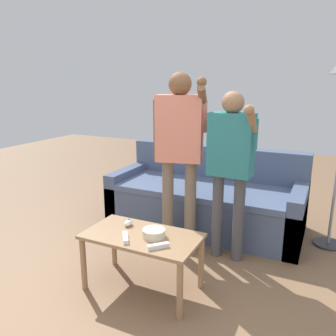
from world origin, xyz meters
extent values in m
plane|color=brown|center=(0.00, 0.00, 0.00)|extent=(12.00, 12.00, 0.00)
cube|color=#475675|center=(-0.07, 1.34, 0.21)|extent=(2.05, 0.89, 0.42)
cube|color=#4D5D7E|center=(-0.07, 1.27, 0.45)|extent=(1.77, 0.77, 0.06)
cube|color=#475675|center=(-0.07, 1.70, 0.63)|extent=(2.05, 0.18, 0.42)
cube|color=#475675|center=(-1.02, 1.34, 0.28)|extent=(0.14, 0.89, 0.56)
cube|color=#475675|center=(0.89, 1.34, 0.28)|extent=(0.14, 0.89, 0.56)
cube|color=#997551|center=(-0.10, 0.01, 0.44)|extent=(0.87, 0.47, 0.03)
cylinder|color=#997551|center=(-0.50, -0.19, 0.21)|extent=(0.04, 0.04, 0.42)
cylinder|color=#997551|center=(0.30, -0.19, 0.21)|extent=(0.04, 0.04, 0.42)
cylinder|color=#997551|center=(-0.50, 0.22, 0.21)|extent=(0.04, 0.04, 0.42)
cylinder|color=#997551|center=(0.30, 0.22, 0.21)|extent=(0.04, 0.04, 0.42)
cylinder|color=beige|center=(0.00, 0.02, 0.48)|extent=(0.17, 0.17, 0.06)
ellipsoid|color=white|center=(-0.27, 0.11, 0.47)|extent=(0.06, 0.09, 0.05)
cylinder|color=#4C4C51|center=(-0.27, 0.12, 0.50)|extent=(0.02, 0.02, 0.01)
cylinder|color=#2D2D33|center=(1.19, 1.43, 0.01)|extent=(0.28, 0.28, 0.02)
cylinder|color=#47474C|center=(0.25, 0.77, 0.39)|extent=(0.10, 0.10, 0.78)
cylinder|color=#47474C|center=(0.44, 0.76, 0.39)|extent=(0.10, 0.10, 0.78)
cube|color=#28757A|center=(0.35, 0.76, 1.04)|extent=(0.38, 0.21, 0.53)
sphere|color=#936B4C|center=(0.35, 0.76, 1.39)|extent=(0.18, 0.18, 0.18)
cylinder|color=#936B4C|center=(0.16, 0.77, 1.02)|extent=(0.07, 0.07, 0.50)
cylinder|color=#28757A|center=(0.53, 0.75, 1.15)|extent=(0.07, 0.07, 0.25)
cylinder|color=#936B4C|center=(0.53, 0.66, 1.28)|extent=(0.07, 0.21, 0.23)
sphere|color=#936B4C|center=(0.52, 0.56, 1.35)|extent=(0.07, 0.07, 0.07)
cylinder|color=#756656|center=(-0.23, 0.73, 0.43)|extent=(0.11, 0.11, 0.86)
cylinder|color=#756656|center=(-0.02, 0.78, 0.43)|extent=(0.11, 0.11, 0.86)
cube|color=#DB7F6B|center=(-0.12, 0.76, 1.15)|extent=(0.45, 0.31, 0.59)
sphere|color=brown|center=(-0.12, 0.76, 1.54)|extent=(0.20, 0.20, 0.20)
cylinder|color=brown|center=(-0.32, 0.71, 1.13)|extent=(0.08, 0.08, 0.56)
cylinder|color=#DB7F6B|center=(0.07, 0.81, 1.27)|extent=(0.08, 0.08, 0.28)
cylinder|color=brown|center=(0.09, 0.73, 1.44)|extent=(0.13, 0.28, 0.21)
sphere|color=brown|center=(0.11, 0.66, 1.56)|extent=(0.08, 0.08, 0.08)
cube|color=white|center=(0.11, -0.12, 0.46)|extent=(0.13, 0.14, 0.03)
cylinder|color=silver|center=(0.13, -0.10, 0.48)|extent=(0.01, 0.01, 0.00)
cube|color=silver|center=(0.08, -0.15, 0.48)|extent=(0.02, 0.02, 0.00)
cube|color=white|center=(-0.17, -0.11, 0.46)|extent=(0.13, 0.15, 0.03)
cylinder|color=silver|center=(-0.18, -0.08, 0.48)|extent=(0.01, 0.01, 0.00)
cube|color=silver|center=(-0.14, -0.15, 0.48)|extent=(0.02, 0.02, 0.00)
camera|label=1|loc=(1.09, -2.00, 1.56)|focal=36.30mm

